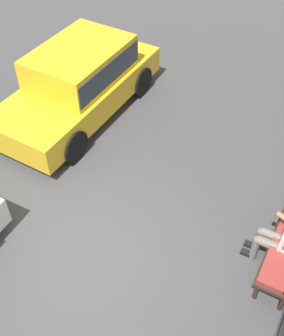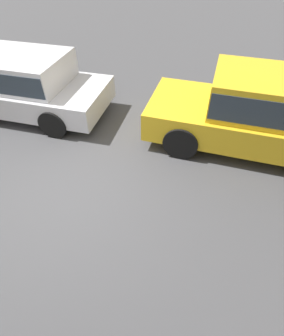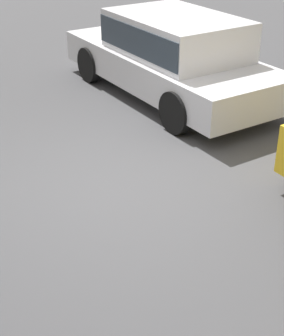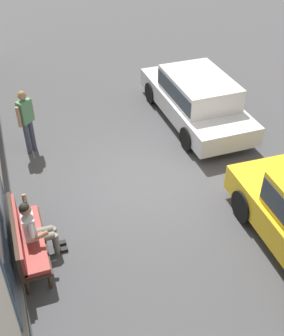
% 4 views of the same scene
% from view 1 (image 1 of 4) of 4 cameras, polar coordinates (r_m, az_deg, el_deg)
% --- Properties ---
extents(ground_plane, '(60.00, 60.00, 0.00)m').
position_cam_1_polar(ground_plane, '(7.10, -7.38, -12.05)').
color(ground_plane, '#424244').
extents(person_on_phone, '(0.73, 0.74, 1.32)m').
position_cam_1_polar(person_on_phone, '(6.79, 18.54, -8.67)').
color(person_on_phone, '#6B665B').
rests_on(person_on_phone, ground_plane).
extents(parked_car_near, '(4.28, 1.92, 1.54)m').
position_cam_1_polar(parked_car_near, '(9.37, -8.47, 11.80)').
color(parked_car_near, gold).
rests_on(parked_car_near, ground_plane).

